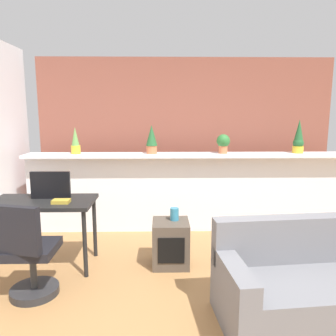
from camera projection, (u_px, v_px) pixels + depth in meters
The scene contains 15 objects.
ground_plane at pixel (205, 312), 2.80m from camera, with size 12.00×12.00×0.00m, color #9E7042.
divider_wall at pixel (188, 193), 4.68m from camera, with size 4.49×0.16×1.08m, color white.
plant_shelf at pixel (188, 155), 4.55m from camera, with size 4.49×0.39×0.04m, color white.
brick_wall_behind at pixel (185, 140), 5.15m from camera, with size 4.49×0.10×2.50m, color brown.
potted_plant_0 at pixel (75, 142), 4.49m from camera, with size 0.13×0.13×0.37m.
potted_plant_1 at pixel (152, 139), 4.51m from camera, with size 0.16×0.16×0.40m.
potted_plant_2 at pixel (223, 143), 4.54m from camera, with size 0.18×0.18×0.27m.
potted_plant_3 at pixel (299, 138), 4.57m from camera, with size 0.15×0.15×0.47m.
desk at pixel (42, 208), 3.53m from camera, with size 1.10×0.60×0.75m.
tv_monitor at pixel (51, 185), 3.57m from camera, with size 0.43×0.04×0.30m, color black.
office_chair at pixel (28, 258), 2.95m from camera, with size 0.49×0.49×0.91m.
side_cube_shelf at pixel (171, 243), 3.63m from camera, with size 0.40×0.41×0.50m.
vase_on_shelf at pixel (174, 214), 3.63m from camera, with size 0.10×0.10×0.14m, color teal.
book_on_desk at pixel (61, 201), 3.41m from camera, with size 0.18×0.12×0.04m, color gold.
couch at pixel (314, 287), 2.66m from camera, with size 1.62×0.90×0.80m.
Camera 1 is at (-0.37, -2.55, 1.69)m, focal length 35.04 mm.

